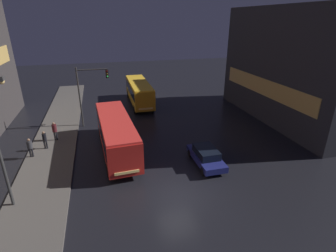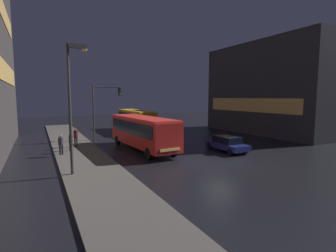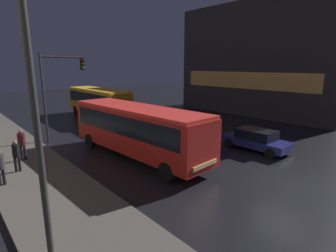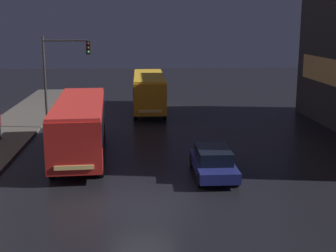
{
  "view_description": "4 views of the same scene",
  "coord_description": "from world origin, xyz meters",
  "views": [
    {
      "loc": [
        -4.35,
        -13.8,
        11.08
      ],
      "look_at": [
        1.7,
        8.86,
        1.4
      ],
      "focal_mm": 28.0,
      "sensor_mm": 36.0,
      "label": 1
    },
    {
      "loc": [
        -12.18,
        -15.51,
        5.02
      ],
      "look_at": [
        0.94,
        10.64,
        1.79
      ],
      "focal_mm": 28.0,
      "sensor_mm": 36.0,
      "label": 2
    },
    {
      "loc": [
        -12.09,
        -5.34,
        5.55
      ],
      "look_at": [
        -0.31,
        8.12,
        1.42
      ],
      "focal_mm": 28.0,
      "sensor_mm": 36.0,
      "label": 3
    },
    {
      "loc": [
        -0.2,
        -18.08,
        7.3
      ],
      "look_at": [
        1.64,
        8.99,
        1.33
      ],
      "focal_mm": 50.0,
      "sensor_mm": 36.0,
      "label": 4
    }
  ],
  "objects": [
    {
      "name": "bus_near",
      "position": [
        -3.34,
        7.5,
        1.95
      ],
      "size": [
        3.11,
        10.54,
        3.16
      ],
      "rotation": [
        0.0,
        0.0,
        3.2
      ],
      "color": "#AD1E19",
      "rests_on": "ground"
    },
    {
      "name": "ground_plane",
      "position": [
        0.0,
        0.0,
        0.0
      ],
      "size": [
        120.0,
        120.0,
        0.0
      ],
      "primitive_type": "plane",
      "color": "black"
    },
    {
      "name": "traffic_light_main",
      "position": [
        -5.4,
        14.53,
        4.36
      ],
      "size": [
        3.28,
        0.35,
        6.46
      ],
      "color": "#2D2D2D",
      "rests_on": "ground"
    },
    {
      "name": "car_taxi",
      "position": [
        3.46,
        3.48,
        0.73
      ],
      "size": [
        1.89,
        4.41,
        1.41
      ],
      "rotation": [
        0.0,
        0.0,
        3.14
      ],
      "color": "navy",
      "rests_on": "ground"
    },
    {
      "name": "bus_far",
      "position": [
        0.83,
        20.94,
        1.92
      ],
      "size": [
        2.6,
        10.13,
        3.11
      ],
      "rotation": [
        0.0,
        0.0,
        3.13
      ],
      "color": "orange",
      "rests_on": "ground"
    }
  ]
}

